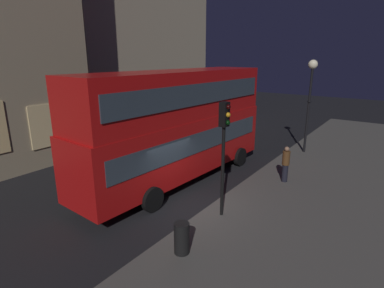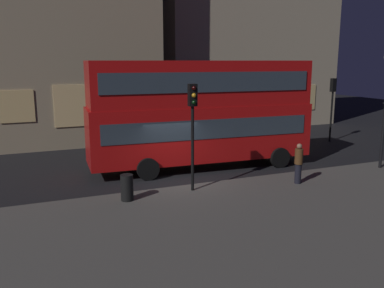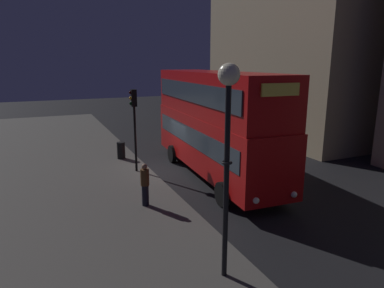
{
  "view_description": "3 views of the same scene",
  "coord_description": "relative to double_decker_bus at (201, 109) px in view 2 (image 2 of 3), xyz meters",
  "views": [
    {
      "loc": [
        -9.06,
        -6.52,
        5.85
      ],
      "look_at": [
        1.27,
        0.82,
        2.22
      ],
      "focal_mm": 28.84,
      "sensor_mm": 36.0,
      "label": 1
    },
    {
      "loc": [
        -5.98,
        -15.91,
        5.22
      ],
      "look_at": [
        1.06,
        1.09,
        1.46
      ],
      "focal_mm": 38.28,
      "sensor_mm": 36.0,
      "label": 2
    },
    {
      "loc": [
        16.86,
        -5.7,
        5.64
      ],
      "look_at": [
        1.67,
        1.06,
        1.68
      ],
      "focal_mm": 32.01,
      "sensor_mm": 36.0,
      "label": 3
    }
  ],
  "objects": [
    {
      "name": "building_plain_facade",
      "position": [
        9.09,
        12.8,
        6.85
      ],
      "size": [
        14.18,
        7.9,
        19.54
      ],
      "color": "tan",
      "rests_on": "ground"
    },
    {
      "name": "traffic_light_near_kerb",
      "position": [
        -1.93,
        -3.57,
        0.23
      ],
      "size": [
        0.33,
        0.37,
        4.23
      ],
      "rotation": [
        0.0,
        0.0,
        -0.03
      ],
      "color": "black",
      "rests_on": "sidewalk_slab"
    },
    {
      "name": "double_decker_bus",
      "position": [
        0.0,
        0.0,
        0.0
      ],
      "size": [
        11.11,
        3.27,
        5.23
      ],
      "rotation": [
        0.0,
        0.0,
        -0.06
      ],
      "color": "#B20F0F",
      "rests_on": "ground"
    },
    {
      "name": "traffic_light_far_side",
      "position": [
        10.5,
        2.88,
        0.03
      ],
      "size": [
        0.34,
        0.37,
        4.11
      ],
      "rotation": [
        0.0,
        0.0,
        3.22
      ],
      "color": "black",
      "rests_on": "ground"
    },
    {
      "name": "building_with_clock",
      "position": [
        -6.84,
        10.9,
        5.74
      ],
      "size": [
        14.53,
        8.27,
        17.32
      ],
      "color": "tan",
      "rests_on": "ground"
    },
    {
      "name": "ground_plane",
      "position": [
        -1.98,
        -2.14,
        -2.92
      ],
      "size": [
        80.0,
        80.0,
        0.0
      ],
      "primitive_type": "plane",
      "color": "black"
    },
    {
      "name": "pedestrian",
      "position": [
        2.55,
        -4.38,
        -1.92
      ],
      "size": [
        0.34,
        0.34,
        1.72
      ],
      "rotation": [
        0.0,
        0.0,
        3.3
      ],
      "color": "black",
      "rests_on": "sidewalk_slab"
    },
    {
      "name": "litter_bin",
      "position": [
        -4.64,
        -3.74,
        -2.31
      ],
      "size": [
        0.47,
        0.47,
        0.98
      ],
      "primitive_type": "cylinder",
      "color": "black",
      "rests_on": "sidewalk_slab"
    },
    {
      "name": "sidewalk_slab",
      "position": [
        -1.98,
        -7.35,
        -2.86
      ],
      "size": [
        44.0,
        9.11,
        0.12
      ],
      "primitive_type": "cube",
      "color": "#4C4944",
      "rests_on": "ground"
    }
  ]
}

